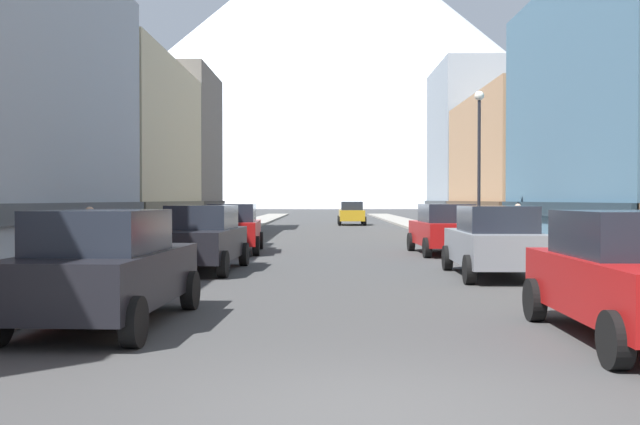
{
  "coord_description": "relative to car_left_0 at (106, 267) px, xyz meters",
  "views": [
    {
      "loc": [
        -0.45,
        -6.48,
        1.94
      ],
      "look_at": [
        -0.69,
        30.98,
        1.26
      ],
      "focal_mm": 40.6,
      "sensor_mm": 36.0,
      "label": 1
    }
  ],
  "objects": [
    {
      "name": "pedestrian_2",
      "position": [
        -2.45,
        6.78,
        -0.01
      ],
      "size": [
        0.36,
        0.36,
        1.61
      ],
      "color": "navy",
      "rests_on": "sidewalk_left"
    },
    {
      "name": "storefront_right_2",
      "position": [
        14.63,
        28.28,
        2.75
      ],
      "size": [
        6.96,
        13.91,
        7.57
      ],
      "color": "tan",
      "rests_on": "ground"
    },
    {
      "name": "potted_plant_0",
      "position": [
        -3.2,
        6.83,
        -0.39
      ],
      "size": [
        0.54,
        0.54,
        0.78
      ],
      "color": "brown",
      "rests_on": "sidewalk_left"
    },
    {
      "name": "car_left_0",
      "position": [
        0.0,
        0.0,
        0.0
      ],
      "size": [
        2.21,
        4.47,
        1.78
      ],
      "color": "black",
      "rests_on": "ground"
    },
    {
      "name": "car_left_1",
      "position": [
        0.01,
        8.52,
        0.0
      ],
      "size": [
        2.24,
        4.48,
        1.78
      ],
      "color": "black",
      "rests_on": "ground"
    },
    {
      "name": "ground_plane",
      "position": [
        3.8,
        -4.52,
        -0.9
      ],
      "size": [
        400.0,
        400.0,
        0.0
      ],
      "primitive_type": "plane",
      "color": "#3C3C3C"
    },
    {
      "name": "sidewalk_left",
      "position": [
        -2.45,
        30.48,
        -0.82
      ],
      "size": [
        2.5,
        100.0,
        0.15
      ],
      "primitive_type": "cube",
      "color": "gray",
      "rests_on": "ground"
    },
    {
      "name": "pedestrian_0",
      "position": [
        10.05,
        14.04,
        0.01
      ],
      "size": [
        0.36,
        0.36,
        1.64
      ],
      "color": "brown",
      "rests_on": "sidewalk_right"
    },
    {
      "name": "car_left_2",
      "position": [
        0.01,
        15.33,
        0.0
      ],
      "size": [
        2.25,
        4.48,
        1.78
      ],
      "color": "#9E1111",
      "rests_on": "ground"
    },
    {
      "name": "storefront_left_3",
      "position": [
        -6.92,
        34.69,
        3.94
      ],
      "size": [
        6.74,
        8.51,
        10.01
      ],
      "color": "#66605B",
      "rests_on": "ground"
    },
    {
      "name": "storefront_left_2",
      "position": [
        -7.73,
        23.58,
        3.25
      ],
      "size": [
        8.36,
        13.5,
        8.6
      ],
      "color": "beige",
      "rests_on": "ground"
    },
    {
      "name": "car_right_0",
      "position": [
        7.6,
        -1.1,
        0.0
      ],
      "size": [
        2.11,
        4.42,
        1.78
      ],
      "color": "#9E1111",
      "rests_on": "ground"
    },
    {
      "name": "streetlamp_right",
      "position": [
        9.15,
        16.16,
        3.09
      ],
      "size": [
        0.36,
        0.36,
        5.86
      ],
      "color": "black",
      "rests_on": "sidewalk_right"
    },
    {
      "name": "car_driving_0",
      "position": [
        5.4,
        43.85,
        0.0
      ],
      "size": [
        2.06,
        4.4,
        1.78
      ],
      "color": "#B28419",
      "rests_on": "ground"
    },
    {
      "name": "storefront_right_3",
      "position": [
        14.54,
        40.52,
        4.61
      ],
      "size": [
        6.78,
        9.63,
        11.37
      ],
      "color": "#99A5B2",
      "rests_on": "ground"
    },
    {
      "name": "trash_bin_right",
      "position": [
        10.15,
        5.5,
        -0.26
      ],
      "size": [
        0.59,
        0.59,
        0.98
      ],
      "color": "#4C5156",
      "rests_on": "sidewalk_right"
    },
    {
      "name": "mountain_backdrop",
      "position": [
        7.2,
        255.48,
        52.31
      ],
      "size": [
        238.52,
        238.52,
        106.42
      ],
      "primitive_type": "cone",
      "color": "silver",
      "rests_on": "ground"
    },
    {
      "name": "car_right_1",
      "position": [
        7.6,
        7.02,
        0.0
      ],
      "size": [
        2.13,
        4.43,
        1.78
      ],
      "color": "slate",
      "rests_on": "ground"
    },
    {
      "name": "sidewalk_right",
      "position": [
        10.05,
        30.48,
        -0.82
      ],
      "size": [
        2.5,
        100.0,
        0.15
      ],
      "primitive_type": "cube",
      "color": "gray",
      "rests_on": "ground"
    },
    {
      "name": "car_right_2",
      "position": [
        7.6,
        14.55,
        0.0
      ],
      "size": [
        2.23,
        4.47,
        1.78
      ],
      "color": "#9E1111",
      "rests_on": "ground"
    }
  ]
}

